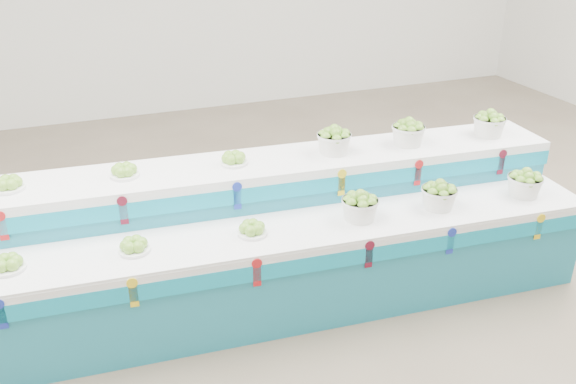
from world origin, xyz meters
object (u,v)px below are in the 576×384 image
(basket_lower_left, at_px, (360,206))
(plate_upper_mid, at_px, (124,170))
(basket_upper_right, at_px, (489,124))
(display_stand, at_px, (288,234))

(basket_lower_left, distance_m, plate_upper_mid, 1.71)
(plate_upper_mid, xyz_separation_m, basket_upper_right, (2.97, -0.22, 0.05))
(basket_upper_right, bearing_deg, display_stand, -175.62)
(basket_lower_left, relative_size, plate_upper_mid, 1.27)
(display_stand, bearing_deg, basket_lower_left, -31.46)
(plate_upper_mid, bearing_deg, basket_lower_left, -23.56)
(display_stand, xyz_separation_m, basket_lower_left, (0.43, -0.31, 0.31))
(plate_upper_mid, bearing_deg, display_stand, -18.04)
(plate_upper_mid, distance_m, basket_upper_right, 2.98)
(plate_upper_mid, height_order, basket_upper_right, basket_upper_right)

